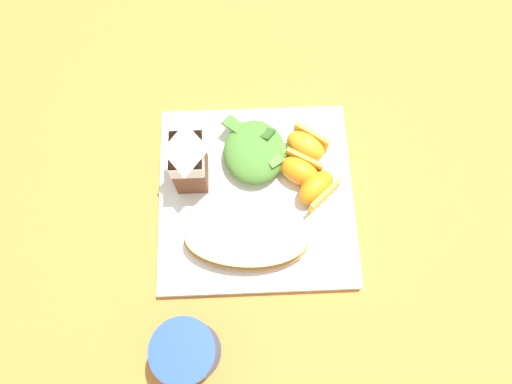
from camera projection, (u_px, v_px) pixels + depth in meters
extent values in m
plane|color=#C67A33|center=(256.00, 198.00, 0.69)|extent=(3.00, 3.00, 0.00)
cube|color=white|center=(256.00, 196.00, 0.69)|extent=(0.28, 0.28, 0.02)
ellipsoid|color=#B77F42|center=(246.00, 242.00, 0.64)|extent=(0.09, 0.18, 0.03)
ellipsoid|color=brown|center=(246.00, 241.00, 0.63)|extent=(0.08, 0.16, 0.01)
ellipsoid|color=#EAD184|center=(246.00, 239.00, 0.63)|extent=(0.09, 0.17, 0.01)
ellipsoid|color=#4C8433|center=(257.00, 152.00, 0.68)|extent=(0.10, 0.09, 0.04)
cube|color=#4C8433|center=(234.00, 125.00, 0.68)|extent=(0.04, 0.04, 0.01)
cube|color=#5B8E3D|center=(248.00, 163.00, 0.67)|extent=(0.04, 0.04, 0.01)
cube|color=#336023|center=(262.00, 132.00, 0.68)|extent=(0.03, 0.04, 0.02)
cube|color=#3D7028|center=(277.00, 156.00, 0.67)|extent=(0.04, 0.03, 0.01)
cube|color=#5B8E3D|center=(275.00, 150.00, 0.67)|extent=(0.03, 0.03, 0.01)
cube|color=#5B8E3D|center=(272.00, 157.00, 0.66)|extent=(0.04, 0.04, 0.01)
cube|color=brown|center=(190.00, 164.00, 0.65)|extent=(0.06, 0.04, 0.09)
cube|color=white|center=(187.00, 154.00, 0.62)|extent=(0.06, 0.05, 0.03)
pyramid|color=white|center=(184.00, 147.00, 0.60)|extent=(0.06, 0.04, 0.02)
ellipsoid|color=orange|center=(316.00, 188.00, 0.66)|extent=(0.07, 0.07, 0.04)
cube|color=gold|center=(324.00, 196.00, 0.66)|extent=(0.04, 0.05, 0.03)
ellipsoid|color=orange|center=(299.00, 171.00, 0.67)|extent=(0.06, 0.07, 0.04)
cube|color=gold|center=(304.00, 162.00, 0.67)|extent=(0.03, 0.05, 0.03)
ellipsoid|color=orange|center=(305.00, 146.00, 0.68)|extent=(0.06, 0.07, 0.04)
cube|color=gold|center=(311.00, 137.00, 0.69)|extent=(0.04, 0.05, 0.03)
cylinder|color=#284CA3|center=(187.00, 351.00, 0.58)|extent=(0.08, 0.08, 0.10)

